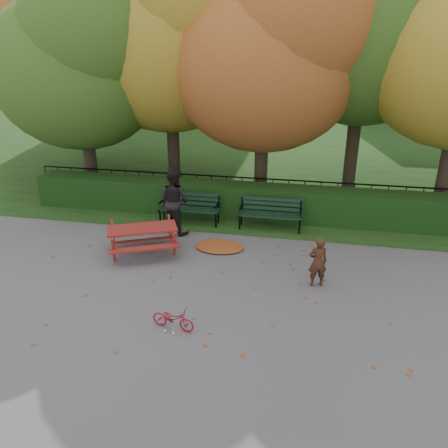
% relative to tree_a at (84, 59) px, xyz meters
% --- Properties ---
extents(ground, '(90.00, 90.00, 0.00)m').
position_rel_tree_a_xyz_m(ground, '(5.19, -5.58, -4.52)').
color(ground, slate).
rests_on(ground, ground).
extents(grass_strip, '(90.00, 90.00, 0.00)m').
position_rel_tree_a_xyz_m(grass_strip, '(5.19, 8.42, -4.52)').
color(grass_strip, '#193314').
rests_on(grass_strip, ground).
extents(building_left, '(10.00, 7.00, 15.00)m').
position_rel_tree_a_xyz_m(building_left, '(-3.81, 20.42, 2.98)').
color(building_left, '#AFA58C').
rests_on(building_left, ground).
extents(building_right, '(9.00, 6.00, 12.00)m').
position_rel_tree_a_xyz_m(building_right, '(13.19, 22.42, 1.48)').
color(building_right, '#AFA58C').
rests_on(building_right, ground).
extents(hedge, '(13.00, 0.90, 1.00)m').
position_rel_tree_a_xyz_m(hedge, '(5.19, -1.08, -4.02)').
color(hedge, black).
rests_on(hedge, ground).
extents(iron_fence, '(14.00, 0.04, 1.02)m').
position_rel_tree_a_xyz_m(iron_fence, '(5.19, -0.28, -3.98)').
color(iron_fence, black).
rests_on(iron_fence, ground).
extents(tree_a, '(5.88, 5.60, 7.48)m').
position_rel_tree_a_xyz_m(tree_a, '(0.00, 0.00, 0.00)').
color(tree_a, black).
rests_on(tree_a, ground).
extents(tree_b, '(6.72, 6.40, 8.79)m').
position_rel_tree_a_xyz_m(tree_b, '(2.74, 1.17, 0.88)').
color(tree_b, black).
rests_on(tree_b, ground).
extents(tree_c, '(6.30, 6.00, 8.00)m').
position_rel_tree_a_xyz_m(tree_c, '(6.02, 0.38, 0.30)').
color(tree_c, black).
rests_on(tree_c, ground).
extents(tree_d, '(7.14, 6.80, 9.58)m').
position_rel_tree_a_xyz_m(tree_d, '(9.07, 1.65, 1.46)').
color(tree_d, black).
rests_on(tree_d, ground).
extents(tree_f, '(6.93, 6.60, 9.19)m').
position_rel_tree_a_xyz_m(tree_f, '(-1.94, 3.66, 1.17)').
color(tree_f, black).
rests_on(tree_f, ground).
extents(bench_left, '(1.80, 0.57, 0.88)m').
position_rel_tree_a_xyz_m(bench_left, '(3.89, -1.88, -4.00)').
color(bench_left, black).
rests_on(bench_left, ground).
extents(bench_right, '(1.80, 0.57, 0.88)m').
position_rel_tree_a_xyz_m(bench_right, '(6.29, -1.88, -4.00)').
color(bench_right, black).
rests_on(bench_right, ground).
extents(picnic_table, '(2.11, 1.95, 0.83)m').
position_rel_tree_a_xyz_m(picnic_table, '(3.30, -4.18, -3.95)').
color(picnic_table, maroon).
rests_on(picnic_table, ground).
extents(leaf_pile, '(1.51, 1.28, 0.09)m').
position_rel_tree_a_xyz_m(leaf_pile, '(5.12, -3.48, -4.48)').
color(leaf_pile, maroon).
rests_on(leaf_pile, ground).
extents(leaf_scatter, '(9.00, 5.70, 0.01)m').
position_rel_tree_a_xyz_m(leaf_scatter, '(5.19, -5.28, -4.51)').
color(leaf_scatter, maroon).
rests_on(leaf_scatter, ground).
extents(child, '(0.48, 0.38, 1.15)m').
position_rel_tree_a_xyz_m(child, '(7.62, -4.91, -3.94)').
color(child, '#3D2213').
rests_on(child, ground).
extents(adult, '(1.11, 1.01, 1.87)m').
position_rel_tree_a_xyz_m(adult, '(3.67, -2.68, -3.59)').
color(adult, black).
rests_on(adult, ground).
extents(bicycle, '(0.89, 0.43, 0.45)m').
position_rel_tree_a_xyz_m(bicycle, '(4.99, -7.08, -4.30)').
color(bicycle, maroon).
rests_on(bicycle, ground).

